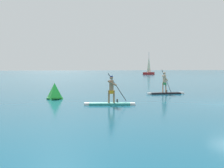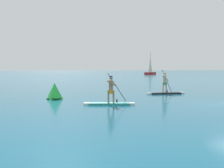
{
  "view_description": "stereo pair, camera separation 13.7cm",
  "coord_description": "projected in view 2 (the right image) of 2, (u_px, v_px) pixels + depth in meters",
  "views": [
    {
      "loc": [
        -11.53,
        -14.41,
        2.19
      ],
      "look_at": [
        -6.07,
        5.51,
        1.02
      ],
      "focal_mm": 46.12,
      "sensor_mm": 36.0,
      "label": 1
    },
    {
      "loc": [
        -11.4,
        -14.45,
        2.19
      ],
      "look_at": [
        -6.07,
        5.51,
        1.02
      ],
      "focal_mm": 46.12,
      "sensor_mm": 36.0,
      "label": 2
    }
  ],
  "objects": [
    {
      "name": "paddleboarder_mid_center",
      "position": [
        166.0,
        89.0,
        23.94
      ],
      "size": [
        3.24,
        0.79,
        2.04
      ],
      "rotation": [
        0.0,
        0.0,
        -0.03
      ],
      "color": "black",
      "rests_on": "ground"
    },
    {
      "name": "sailboat_right_horizon",
      "position": [
        150.0,
        72.0,
        91.63
      ],
      "size": [
        5.15,
        4.79,
        7.15
      ],
      "rotation": [
        0.0,
        0.0,
        3.87
      ],
      "color": "#A51E1E",
      "rests_on": "ground"
    },
    {
      "name": "paddleboarder_near_left",
      "position": [
        110.0,
        99.0,
        16.99
      ],
      "size": [
        3.01,
        1.19,
        1.89
      ],
      "rotation": [
        0.0,
        0.0,
        -0.26
      ],
      "color": "teal",
      "rests_on": "ground"
    },
    {
      "name": "race_marker_buoy",
      "position": [
        55.0,
        92.0,
        20.2
      ],
      "size": [
        1.29,
        1.29,
        1.14
      ],
      "color": "green",
      "rests_on": "ground"
    }
  ]
}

